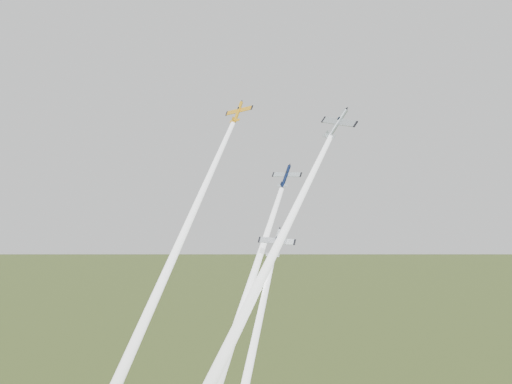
# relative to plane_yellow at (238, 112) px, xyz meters

# --- Properties ---
(plane_yellow) EXTENTS (7.91, 5.08, 7.26)m
(plane_yellow) POSITION_rel_plane_yellow_xyz_m (0.00, 0.00, 0.00)
(plane_yellow) COLOR #F7A615
(smoke_trail_yellow) EXTENTS (2.83, 41.76, 58.49)m
(smoke_trail_yellow) POSITION_rel_plane_yellow_xyz_m (0.28, -21.76, -31.21)
(smoke_trail_yellow) COLOR white
(plane_navy) EXTENTS (6.92, 5.22, 6.15)m
(plane_navy) POSITION_rel_plane_yellow_xyz_m (13.13, -1.24, -14.22)
(plane_navy) COLOR #0D183B
(smoke_trail_navy) EXTENTS (5.68, 36.93, 51.52)m
(smoke_trail_navy) POSITION_rel_plane_yellow_xyz_m (14.92, -20.49, -41.95)
(smoke_trail_navy) COLOR white
(plane_silver_right) EXTENTS (10.93, 7.60, 9.45)m
(plane_silver_right) POSITION_rel_plane_yellow_xyz_m (24.34, -0.24, -4.18)
(plane_silver_right) COLOR #A5ADB3
(smoke_trail_silver_right) EXTENTS (9.92, 33.78, 47.59)m
(smoke_trail_silver_right) POSITION_rel_plane_yellow_xyz_m (20.29, -17.74, -29.95)
(smoke_trail_silver_right) COLOR white
(plane_silver_low) EXTENTS (7.90, 6.63, 6.72)m
(plane_silver_low) POSITION_rel_plane_yellow_xyz_m (19.31, -14.16, -26.78)
(plane_silver_low) COLOR silver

